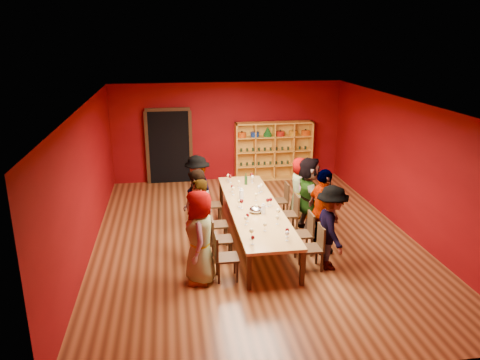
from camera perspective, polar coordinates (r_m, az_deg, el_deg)
name	(u,v)px	position (r m, az deg, el deg)	size (l,w,h in m)	color
room_shell	(255,174)	(10.08, 1.78, 0.76)	(7.10, 9.10, 3.04)	#592E17
tasting_table	(254,209)	(10.34, 1.74, -3.49)	(1.10, 4.50, 0.75)	tan
doorway	(169,146)	(14.30, -8.63, 4.07)	(1.40, 0.17, 2.30)	black
shelving_unit	(273,148)	(14.57, 4.09, 3.92)	(2.40, 0.40, 1.80)	gold
chair_person_left_0	(222,255)	(8.74, -2.15, -9.09)	(0.42, 0.42, 0.89)	black
person_left_0	(200,237)	(8.54, -4.94, -6.94)	(0.86, 0.47, 1.76)	#15193B
chair_person_left_1	(218,237)	(9.46, -2.72, -6.92)	(0.42, 0.42, 0.89)	black
person_left_1	(198,221)	(9.29, -5.09, -5.02)	(0.63, 0.46, 1.71)	#4E4E53
chair_person_left_2	(214,222)	(10.17, -3.19, -5.13)	(0.42, 0.42, 0.89)	black
person_left_2	(197,208)	(10.01, -5.30, -3.41)	(0.82, 0.45, 1.68)	tan
chair_person_left_3	(209,203)	(11.30, -3.81, -2.76)	(0.42, 0.42, 0.89)	black
person_left_3	(198,190)	(11.16, -5.17, -1.19)	(1.08, 0.45, 1.67)	pink
chair_person_right_0	(315,245)	(9.22, 9.16, -7.83)	(0.42, 0.42, 0.89)	black
person_right_0	(331,228)	(9.17, 11.05, -5.73)	(1.08, 0.45, 1.68)	#4B4C50
chair_person_right_1	(305,231)	(9.79, 7.99, -6.20)	(0.42, 0.42, 0.89)	black
person_right_1	(323,212)	(9.74, 10.09, -3.84)	(1.06, 0.48, 1.81)	#4C4B50
chair_person_right_2	(292,211)	(10.79, 6.30, -3.84)	(0.42, 0.42, 0.89)	black
person_right_2	(309,195)	(10.76, 8.37, -1.78)	(1.64, 0.47, 1.77)	#CE8A8D
chair_person_right_3	(282,198)	(11.60, 5.17, -2.24)	(0.42, 0.42, 0.89)	black
person_right_3	(300,187)	(11.63, 7.29, -0.90)	(0.74, 0.40, 1.52)	#47464B
wine_glass_0	(265,225)	(9.04, 3.06, -5.49)	(0.07, 0.07, 0.18)	white
wine_glass_1	(287,230)	(8.82, 5.77, -6.14)	(0.07, 0.07, 0.18)	white
wine_glass_2	(252,231)	(8.68, 1.41, -6.26)	(0.09, 0.09, 0.22)	white
wine_glass_3	(277,218)	(9.36, 4.57, -4.60)	(0.08, 0.08, 0.20)	white
wine_glass_4	(256,206)	(9.92, 1.99, -3.24)	(0.08, 0.08, 0.20)	white
wine_glass_5	(239,202)	(10.23, -0.09, -2.66)	(0.07, 0.07, 0.18)	white
wine_glass_6	(239,182)	(11.51, -0.14, -0.27)	(0.08, 0.08, 0.19)	white
wine_glass_7	(233,189)	(10.98, -0.83, -1.09)	(0.08, 0.08, 0.21)	white
wine_glass_8	(256,195)	(10.61, 1.94, -1.86)	(0.08, 0.08, 0.19)	white
wine_glass_9	(232,187)	(11.19, -0.97, -0.84)	(0.07, 0.07, 0.18)	white
wine_glass_10	(228,176)	(12.02, -1.45, 0.51)	(0.08, 0.08, 0.19)	white
wine_glass_11	(230,177)	(11.88, -1.20, 0.41)	(0.09, 0.09, 0.22)	white
wine_glass_12	(259,187)	(11.12, 2.34, -0.90)	(0.08, 0.08, 0.20)	white
wine_glass_13	(278,211)	(9.64, 4.68, -3.80)	(0.09, 0.09, 0.22)	white
wine_glass_14	(252,175)	(12.00, 1.45, 0.58)	(0.09, 0.09, 0.22)	white
wine_glass_15	(242,202)	(10.15, 0.20, -2.65)	(0.09, 0.09, 0.22)	white
wine_glass_16	(287,234)	(8.66, 5.77, -6.52)	(0.08, 0.08, 0.20)	white
wine_glass_17	(261,186)	(11.20, 2.63, -0.70)	(0.09, 0.09, 0.22)	white
wine_glass_18	(252,177)	(11.87, 1.53, 0.33)	(0.08, 0.08, 0.20)	white
wine_glass_19	(246,218)	(9.30, 0.71, -4.70)	(0.08, 0.08, 0.19)	white
wine_glass_20	(268,201)	(10.27, 3.38, -2.53)	(0.08, 0.08, 0.19)	white
wine_glass_21	(271,200)	(10.33, 3.76, -2.44)	(0.08, 0.08, 0.19)	white
wine_glass_22	(248,216)	(9.46, 0.93, -4.37)	(0.07, 0.07, 0.18)	white
wine_glass_23	(253,238)	(8.48, 1.56, -7.08)	(0.07, 0.07, 0.18)	white
spittoon_bowl	(256,210)	(9.95, 1.94, -3.63)	(0.28, 0.28, 0.16)	silver
carafe_a	(241,194)	(10.70, 0.18, -1.76)	(0.13, 0.13, 0.27)	white
carafe_b	(263,209)	(9.89, 2.86, -3.55)	(0.09, 0.09, 0.23)	white
wine_bottle	(246,180)	(11.74, 0.73, -0.02)	(0.08, 0.08, 0.30)	#143818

